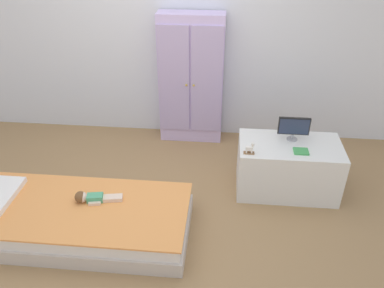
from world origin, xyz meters
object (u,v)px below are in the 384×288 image
Objects in this scene: tv_stand at (288,167)px; tv_monitor at (294,127)px; doll at (90,198)px; bed at (79,219)px; wardrobe at (191,80)px; rocking_horse_toy at (250,148)px; book_green at (301,151)px.

tv_monitor is at bearing 79.06° from tv_stand.
tv_stand is (1.70, 0.67, -0.05)m from doll.
bed is 4.69× the size of doll.
tv_stand is at bearing 22.78° from bed.
tv_stand is 3.28× the size of tv_monitor.
wardrobe is at bearing 141.52° from tv_monitor.
doll is 1.43m from rocking_horse_toy.
doll reaches higher than bed.
wardrobe is at bearing 136.52° from book_green.
rocking_horse_toy is (1.32, 0.48, 0.26)m from doll.
wardrobe is 1.31m from tv_monitor.
bed is at bearing -161.18° from book_green.
bed is 1.27× the size of wardrobe.
tv_monitor reaches higher than book_green.
doll is 3.02× the size of book_green.
wardrobe is at bearing 119.84° from rocking_horse_toy.
wardrobe is (0.70, 1.57, 0.42)m from doll.
tv_stand is at bearing 25.71° from rocking_horse_toy.
tv_stand is at bearing 21.43° from doll.
tv_stand reaches higher than bed.
bed is 2.00m from book_green.
tv_monitor is at bearing -38.48° from wardrobe.
wardrobe is at bearing 64.60° from bed.
tv_monitor is at bearing 34.39° from rocking_horse_toy.
bed is 1.96× the size of tv_stand.
book_green reaches higher than tv_stand.
bed is 0.21m from doll.
doll is 1.83m from tv_stand.
tv_monitor is (0.02, 0.09, 0.39)m from tv_stand.
wardrobe reaches higher than bed.
book_green is at bearing 8.33° from rocking_horse_toy.
wardrobe is (0.78, 1.65, 0.60)m from bed.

